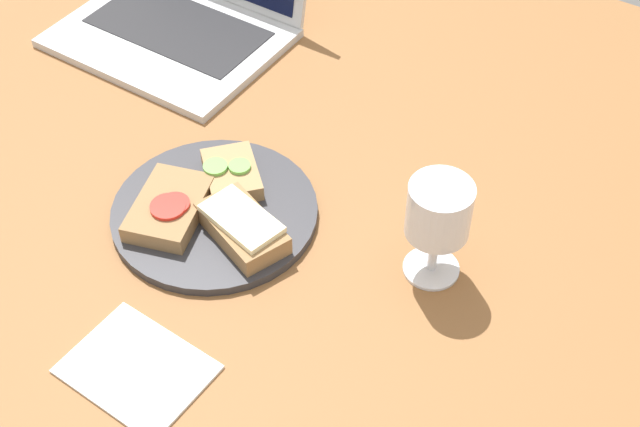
{
  "coord_description": "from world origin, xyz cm",
  "views": [
    {
      "loc": [
        47.28,
        -61.13,
        83.95
      ],
      "look_at": [
        7.76,
        -0.69,
        8.0
      ],
      "focal_mm": 50.0,
      "sensor_mm": 36.0,
      "label": 1
    }
  ],
  "objects_px": {
    "sandwich_with_tomato": "(169,207)",
    "sandwich_with_cheese": "(239,225)",
    "laptop": "(186,6)",
    "plate": "(215,212)",
    "sandwich_with_cucumber": "(231,174)",
    "wine_glass": "(439,213)",
    "napkin": "(137,369)"
  },
  "relations": [
    {
      "from": "wine_glass",
      "to": "laptop",
      "type": "bearing_deg",
      "value": 157.37
    },
    {
      "from": "wine_glass",
      "to": "napkin",
      "type": "distance_m",
      "value": 0.37
    },
    {
      "from": "sandwich_with_cucumber",
      "to": "wine_glass",
      "type": "relative_size",
      "value": 0.82
    },
    {
      "from": "sandwich_with_tomato",
      "to": "plate",
      "type": "bearing_deg",
      "value": 43.36
    },
    {
      "from": "sandwich_with_tomato",
      "to": "wine_glass",
      "type": "distance_m",
      "value": 0.33
    },
    {
      "from": "laptop",
      "to": "sandwich_with_cheese",
      "type": "bearing_deg",
      "value": -43.25
    },
    {
      "from": "plate",
      "to": "sandwich_with_cheese",
      "type": "bearing_deg",
      "value": -17.43
    },
    {
      "from": "sandwich_with_tomato",
      "to": "wine_glass",
      "type": "xyz_separation_m",
      "value": [
        0.31,
        0.11,
        0.07
      ]
    },
    {
      "from": "wine_glass",
      "to": "laptop",
      "type": "relative_size",
      "value": 0.41
    },
    {
      "from": "plate",
      "to": "napkin",
      "type": "relative_size",
      "value": 1.72
    },
    {
      "from": "sandwich_with_cucumber",
      "to": "sandwich_with_cheese",
      "type": "bearing_deg",
      "value": -47.18
    },
    {
      "from": "sandwich_with_cucumber",
      "to": "laptop",
      "type": "relative_size",
      "value": 0.34
    },
    {
      "from": "sandwich_with_cheese",
      "to": "laptop",
      "type": "bearing_deg",
      "value": 136.75
    },
    {
      "from": "wine_glass",
      "to": "napkin",
      "type": "height_order",
      "value": "wine_glass"
    },
    {
      "from": "sandwich_with_tomato",
      "to": "sandwich_with_cucumber",
      "type": "relative_size",
      "value": 1.24
    },
    {
      "from": "plate",
      "to": "sandwich_with_cucumber",
      "type": "xyz_separation_m",
      "value": [
        -0.01,
        0.05,
        0.02
      ]
    },
    {
      "from": "plate",
      "to": "laptop",
      "type": "distance_m",
      "value": 0.42
    },
    {
      "from": "plate",
      "to": "laptop",
      "type": "relative_size",
      "value": 0.78
    },
    {
      "from": "sandwich_with_tomato",
      "to": "sandwich_with_cucumber",
      "type": "xyz_separation_m",
      "value": [
        0.03,
        0.09,
        -0.0
      ]
    },
    {
      "from": "plate",
      "to": "sandwich_with_cheese",
      "type": "relative_size",
      "value": 1.94
    },
    {
      "from": "sandwich_with_cheese",
      "to": "wine_glass",
      "type": "distance_m",
      "value": 0.24
    },
    {
      "from": "plate",
      "to": "sandwich_with_cucumber",
      "type": "bearing_deg",
      "value": 102.98
    },
    {
      "from": "plate",
      "to": "napkin",
      "type": "xyz_separation_m",
      "value": [
        0.07,
        -0.23,
        -0.0
      ]
    },
    {
      "from": "plate",
      "to": "sandwich_with_cheese",
      "type": "distance_m",
      "value": 0.06
    },
    {
      "from": "plate",
      "to": "wine_glass",
      "type": "relative_size",
      "value": 1.9
    },
    {
      "from": "sandwich_with_cucumber",
      "to": "wine_glass",
      "type": "bearing_deg",
      "value": 3.66
    },
    {
      "from": "plate",
      "to": "sandwich_with_cucumber",
      "type": "distance_m",
      "value": 0.06
    },
    {
      "from": "plate",
      "to": "sandwich_with_tomato",
      "type": "distance_m",
      "value": 0.06
    },
    {
      "from": "sandwich_with_tomato",
      "to": "sandwich_with_cheese",
      "type": "xyz_separation_m",
      "value": [
        0.09,
        0.02,
        0.0
      ]
    },
    {
      "from": "sandwich_with_tomato",
      "to": "laptop",
      "type": "bearing_deg",
      "value": 126.1
    },
    {
      "from": "napkin",
      "to": "sandwich_with_cheese",
      "type": "bearing_deg",
      "value": 95.22
    },
    {
      "from": "sandwich_with_cheese",
      "to": "laptop",
      "type": "relative_size",
      "value": 0.4
    }
  ]
}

